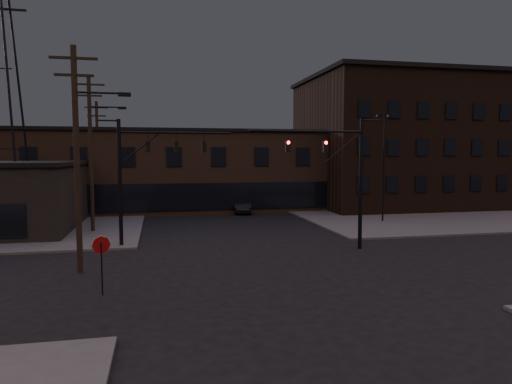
% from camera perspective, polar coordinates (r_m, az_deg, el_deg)
% --- Properties ---
extents(ground, '(140.00, 140.00, 0.00)m').
position_cam_1_polar(ground, '(22.92, 2.59, -10.01)').
color(ground, black).
rests_on(ground, ground).
extents(sidewalk_ne, '(30.00, 30.00, 0.15)m').
position_cam_1_polar(sidewalk_ne, '(51.80, 20.27, -1.94)').
color(sidewalk_ne, '#474744').
rests_on(sidewalk_ne, ground).
extents(building_row, '(40.00, 12.00, 8.00)m').
position_cam_1_polar(building_row, '(49.80, -5.57, 2.60)').
color(building_row, '#4E3729').
rests_on(building_row, ground).
extents(building_right, '(22.00, 16.00, 14.00)m').
position_cam_1_polar(building_right, '(54.91, 18.24, 5.72)').
color(building_right, black).
rests_on(building_right, ground).
extents(traffic_signal_near, '(7.12, 0.24, 8.00)m').
position_cam_1_polar(traffic_signal_near, '(28.19, 10.89, 2.82)').
color(traffic_signal_near, black).
rests_on(traffic_signal_near, ground).
extents(traffic_signal_far, '(7.12, 0.24, 8.00)m').
position_cam_1_polar(traffic_signal_far, '(29.48, -14.20, 2.99)').
color(traffic_signal_far, black).
rests_on(traffic_signal_far, ground).
extents(stop_sign, '(0.72, 0.33, 2.48)m').
position_cam_1_polar(stop_sign, '(20.00, -18.76, -7.02)').
color(stop_sign, black).
rests_on(stop_sign, ground).
extents(utility_pole_near, '(3.70, 0.28, 11.00)m').
position_cam_1_polar(utility_pole_near, '(23.75, -21.35, 4.50)').
color(utility_pole_near, black).
rests_on(utility_pole_near, ground).
extents(utility_pole_mid, '(3.70, 0.28, 11.50)m').
position_cam_1_polar(utility_pole_mid, '(35.77, -19.86, 4.92)').
color(utility_pole_mid, black).
rests_on(utility_pole_mid, ground).
extents(utility_pole_far, '(2.20, 0.28, 11.00)m').
position_cam_1_polar(utility_pole_far, '(47.81, -19.18, 4.41)').
color(utility_pole_far, black).
rests_on(utility_pole_far, ground).
extents(lot_light_a, '(1.50, 0.28, 9.14)m').
position_cam_1_polar(lot_light_a, '(40.04, 15.70, 4.10)').
color(lot_light_a, black).
rests_on(lot_light_a, ground).
extents(lot_light_b, '(1.50, 0.28, 9.14)m').
position_cam_1_polar(lot_light_b, '(47.35, 19.33, 4.08)').
color(lot_light_b, black).
rests_on(lot_light_b, ground).
extents(parked_car_lot_a, '(4.50, 3.08, 1.42)m').
position_cam_1_polar(parked_car_lot_a, '(49.05, 15.42, -1.26)').
color(parked_car_lot_a, black).
rests_on(parked_car_lot_a, sidewalk_ne).
extents(parked_car_lot_b, '(5.19, 2.57, 1.45)m').
position_cam_1_polar(parked_car_lot_b, '(50.86, 17.02, -1.07)').
color(parked_car_lot_b, '#BABABC').
rests_on(parked_car_lot_b, sidewalk_ne).
extents(car_crossing, '(2.45, 4.80, 1.51)m').
position_cam_1_polar(car_crossing, '(45.53, -1.60, -1.67)').
color(car_crossing, black).
rests_on(car_crossing, ground).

